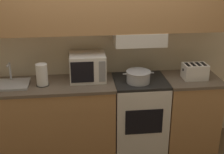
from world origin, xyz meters
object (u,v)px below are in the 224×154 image
Objects in this scene: stove_range at (139,114)px; microwave at (88,67)px; sink_basin at (9,84)px; cooking_pot at (138,76)px; toaster at (195,71)px; paper_towel_roll at (42,75)px.

microwave is (-0.62, 0.09, 0.62)m from stove_range.
microwave is 0.92m from sink_basin.
cooking_pot is 0.61m from microwave.
cooking_pot is 0.70m from toaster.
paper_towel_roll reaches higher than sink_basin.
sink_basin is (-1.48, 0.07, -0.06)m from cooking_pot.
paper_towel_roll reaches higher than stove_range.
microwave reaches higher than cooking_pot.
toaster is at bearing 0.16° from paper_towel_roll.
microwave reaches higher than paper_towel_roll.
stove_range is 0.86m from toaster.
sink_basin is at bearing 179.98° from stove_range.
paper_towel_roll is at bearing -178.26° from stove_range.
toaster is (1.28, -0.12, -0.07)m from microwave.
paper_towel_roll is at bearing -179.84° from toaster.
microwave is at bearing 5.66° from sink_basin.
cooking_pot is 1.44× the size of paper_towel_roll.
sink_basin is at bearing 177.35° from cooking_pot.
toaster is 1.16× the size of paper_towel_roll.
sink_basin is (-2.18, 0.03, -0.07)m from toaster.
sink_basin is at bearing -174.34° from microwave.
cooking_pot is 0.83× the size of sink_basin.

